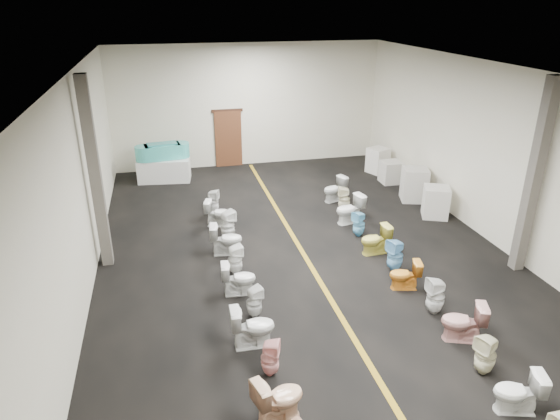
# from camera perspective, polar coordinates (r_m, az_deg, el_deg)

# --- Properties ---
(floor) EXTENTS (16.00, 16.00, 0.00)m
(floor) POSITION_cam_1_polar(r_m,az_deg,el_deg) (12.35, 3.13, -5.75)
(floor) COLOR black
(floor) RESTS_ON ground
(ceiling) EXTENTS (16.00, 16.00, 0.00)m
(ceiling) POSITION_cam_1_polar(r_m,az_deg,el_deg) (10.92, 3.66, 15.43)
(ceiling) COLOR black
(ceiling) RESTS_ON ground
(wall_back) EXTENTS (10.00, 0.00, 10.00)m
(wall_back) POSITION_cam_1_polar(r_m,az_deg,el_deg) (18.98, -3.65, 11.81)
(wall_back) COLOR beige
(wall_back) RESTS_ON ground
(wall_left) EXTENTS (0.00, 16.00, 16.00)m
(wall_left) POSITION_cam_1_polar(r_m,az_deg,el_deg) (11.14, -22.12, 1.95)
(wall_left) COLOR beige
(wall_left) RESTS_ON ground
(wall_right) EXTENTS (0.00, 16.00, 16.00)m
(wall_right) POSITION_cam_1_polar(r_m,az_deg,el_deg) (13.69, 23.97, 5.40)
(wall_right) COLOR beige
(wall_right) RESTS_ON ground
(aisle_stripe) EXTENTS (0.12, 15.60, 0.01)m
(aisle_stripe) POSITION_cam_1_polar(r_m,az_deg,el_deg) (12.34, 3.13, -5.73)
(aisle_stripe) COLOR olive
(aisle_stripe) RESTS_ON floor
(back_door) EXTENTS (1.00, 0.10, 2.10)m
(back_door) POSITION_cam_1_polar(r_m,az_deg,el_deg) (19.08, -5.92, 8.09)
(back_door) COLOR #562D19
(back_door) RESTS_ON floor
(door_frame) EXTENTS (1.15, 0.08, 0.10)m
(door_frame) POSITION_cam_1_polar(r_m,az_deg,el_deg) (18.84, -6.06, 11.24)
(door_frame) COLOR #331C11
(door_frame) RESTS_ON back_door
(column_left) EXTENTS (0.25, 0.25, 4.50)m
(column_left) POSITION_cam_1_polar(r_m,az_deg,el_deg) (12.04, -20.36, 3.73)
(column_left) COLOR #59544C
(column_left) RESTS_ON floor
(column_right) EXTENTS (0.25, 0.25, 4.50)m
(column_right) POSITION_cam_1_polar(r_m,az_deg,el_deg) (12.43, 27.03, 3.20)
(column_right) COLOR #59544C
(column_right) RESTS_ON floor
(display_table) EXTENTS (1.87, 1.10, 0.79)m
(display_table) POSITION_cam_1_polar(r_m,az_deg,el_deg) (18.02, -13.08, 4.52)
(display_table) COLOR white
(display_table) RESTS_ON floor
(bathtub) EXTENTS (1.85, 0.83, 0.55)m
(bathtub) POSITION_cam_1_polar(r_m,az_deg,el_deg) (17.82, -13.27, 6.58)
(bathtub) COLOR #40B8AF
(bathtub) RESTS_ON display_table
(appliance_crate_a) EXTENTS (0.93, 0.93, 0.91)m
(appliance_crate_a) POSITION_cam_1_polar(r_m,az_deg,el_deg) (15.26, 17.37, 0.88)
(appliance_crate_a) COLOR silver
(appliance_crate_a) RESTS_ON floor
(appliance_crate_b) EXTENTS (0.95, 0.95, 1.05)m
(appliance_crate_b) POSITION_cam_1_polar(r_m,az_deg,el_deg) (16.31, 15.10, 2.84)
(appliance_crate_b) COLOR beige
(appliance_crate_b) RESTS_ON floor
(appliance_crate_c) EXTENTS (0.68, 0.68, 0.76)m
(appliance_crate_c) POSITION_cam_1_polar(r_m,az_deg,el_deg) (17.77, 12.55, 4.26)
(appliance_crate_c) COLOR beige
(appliance_crate_c) RESTS_ON floor
(appliance_crate_d) EXTENTS (0.84, 0.84, 0.92)m
(appliance_crate_d) POSITION_cam_1_polar(r_m,az_deg,el_deg) (18.71, 11.12, 5.59)
(appliance_crate_d) COLOR white
(appliance_crate_d) RESTS_ON floor
(toilet_left_2) EXTENTS (0.88, 0.65, 0.80)m
(toilet_left_2) POSITION_cam_1_polar(r_m,az_deg,el_deg) (8.01, -0.15, -20.74)
(toilet_left_2) COLOR #E2AF8A
(toilet_left_2) RESTS_ON floor
(toilet_left_3) EXTENTS (0.41, 0.41, 0.69)m
(toilet_left_3) POSITION_cam_1_polar(r_m,az_deg,el_deg) (8.78, -1.14, -16.54)
(toilet_left_3) COLOR #F0A8A5
(toilet_left_3) RESTS_ON floor
(toilet_left_4) EXTENTS (0.82, 0.48, 0.82)m
(toilet_left_4) POSITION_cam_1_polar(r_m,az_deg,el_deg) (9.37, -3.15, -13.17)
(toilet_left_4) COLOR silver
(toilet_left_4) RESTS_ON floor
(toilet_left_5) EXTENTS (0.40, 0.39, 0.68)m
(toilet_left_5) POSITION_cam_1_polar(r_m,az_deg,el_deg) (10.15, -2.98, -10.47)
(toilet_left_5) COLOR silver
(toilet_left_5) RESTS_ON floor
(toilet_left_6) EXTENTS (0.77, 0.48, 0.75)m
(toilet_left_6) POSITION_cam_1_polar(r_m,az_deg,el_deg) (10.88, -4.75, -7.80)
(toilet_left_6) COLOR silver
(toilet_left_6) RESTS_ON floor
(toilet_left_7) EXTENTS (0.39, 0.39, 0.73)m
(toilet_left_7) POSITION_cam_1_polar(r_m,az_deg,el_deg) (11.64, -5.16, -5.67)
(toilet_left_7) COLOR white
(toilet_left_7) RESTS_ON floor
(toilet_left_8) EXTENTS (0.84, 0.55, 0.81)m
(toilet_left_8) POSITION_cam_1_polar(r_m,az_deg,el_deg) (12.52, -6.17, -3.35)
(toilet_left_8) COLOR silver
(toilet_left_8) RESTS_ON floor
(toilet_left_9) EXTENTS (0.49, 0.49, 0.82)m
(toilet_left_9) POSITION_cam_1_polar(r_m,az_deg,el_deg) (13.26, -6.00, -1.73)
(toilet_left_9) COLOR white
(toilet_left_9) RESTS_ON floor
(toilet_left_10) EXTENTS (0.83, 0.62, 0.75)m
(toilet_left_10) POSITION_cam_1_polar(r_m,az_deg,el_deg) (14.11, -7.07, -0.36)
(toilet_left_10) COLOR white
(toilet_left_10) RESTS_ON floor
(toilet_left_11) EXTENTS (0.44, 0.44, 0.73)m
(toilet_left_11) POSITION_cam_1_polar(r_m,az_deg,el_deg) (14.95, -7.66, 0.94)
(toilet_left_11) COLOR silver
(toilet_left_11) RESTS_ON floor
(toilet_right_1) EXTENTS (0.82, 0.60, 0.74)m
(toilet_right_1) POSITION_cam_1_polar(r_m,az_deg,el_deg) (8.92, 25.54, -18.31)
(toilet_right_1) COLOR white
(toilet_right_1) RESTS_ON floor
(toilet_right_2) EXTENTS (0.46, 0.45, 0.77)m
(toilet_right_2) POSITION_cam_1_polar(r_m,az_deg,el_deg) (9.45, 22.44, -15.02)
(toilet_right_2) COLOR #EFE8C1
(toilet_right_2) RESTS_ON floor
(toilet_right_3) EXTENTS (0.89, 0.70, 0.80)m
(toilet_right_3) POSITION_cam_1_polar(r_m,az_deg,el_deg) (10.08, 20.18, -11.94)
(toilet_right_3) COLOR #D0938D
(toilet_right_3) RESTS_ON floor
(toilet_right_4) EXTENTS (0.37, 0.36, 0.80)m
(toilet_right_4) POSITION_cam_1_polar(r_m,az_deg,el_deg) (10.69, 17.35, -9.38)
(toilet_right_4) COLOR silver
(toilet_right_4) RESTS_ON floor
(toilet_right_5) EXTENTS (0.74, 0.52, 0.68)m
(toilet_right_5) POSITION_cam_1_polar(r_m,az_deg,el_deg) (11.37, 14.08, -7.22)
(toilet_right_5) COLOR orange
(toilet_right_5) RESTS_ON floor
(toilet_right_6) EXTENTS (0.46, 0.46, 0.81)m
(toilet_right_6) POSITION_cam_1_polar(r_m,az_deg,el_deg) (12.00, 13.03, -5.06)
(toilet_right_6) COLOR #7CC2EE
(toilet_right_6) RESTS_ON floor
(toilet_right_7) EXTENTS (0.77, 0.47, 0.76)m
(toilet_right_7) POSITION_cam_1_polar(r_m,az_deg,el_deg) (12.70, 10.85, -3.36)
(toilet_right_7) COLOR #DCD154
(toilet_right_7) RESTS_ON floor
(toilet_right_8) EXTENTS (0.43, 0.43, 0.71)m
(toilet_right_8) POSITION_cam_1_polar(r_m,az_deg,el_deg) (13.56, 9.01, -1.57)
(toilet_right_8) COLOR #7BD0F5
(toilet_right_8) RESTS_ON floor
(toilet_right_9) EXTENTS (0.89, 0.62, 0.83)m
(toilet_right_9) POSITION_cam_1_polar(r_m,az_deg,el_deg) (14.29, 7.98, 0.07)
(toilet_right_9) COLOR white
(toilet_right_9) RESTS_ON floor
(toilet_right_10) EXTENTS (0.41, 0.41, 0.77)m
(toilet_right_10) POSITION_cam_1_polar(r_m,az_deg,el_deg) (15.09, 7.35, 1.25)
(toilet_right_10) COLOR #F4EDC6
(toilet_right_10) RESTS_ON floor
(toilet_right_11) EXTENTS (0.87, 0.67, 0.78)m
(toilet_right_11) POSITION_cam_1_polar(r_m,az_deg,el_deg) (15.82, 6.27, 2.37)
(toilet_right_11) COLOR silver
(toilet_right_11) RESTS_ON floor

